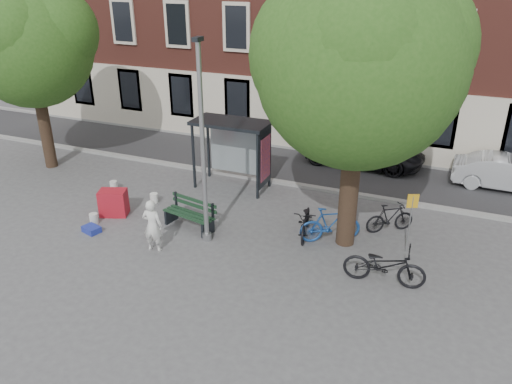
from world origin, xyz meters
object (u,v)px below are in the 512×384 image
Objects in this scene: bus_shelter at (242,140)px; bike_b at (330,224)px; car_dark at (364,148)px; red_stand at (114,203)px; bike_c at (306,221)px; notice_sign at (411,211)px; lamppost at (203,156)px; bench at (190,215)px; car_silver at (507,173)px; bike_a at (384,265)px; painter at (152,226)px; bike_d at (390,218)px.

bus_shelter is 5.12m from bike_b.
red_stand is at bearing 141.08° from car_dark.
notice_sign is at bearing -7.39° from bike_c.
lamppost is 6.22m from notice_sign.
bus_shelter is 5.12m from red_stand.
lamppost is 3.87m from bike_c.
bench is 0.49× the size of car_silver.
lamppost is at bearing -4.98° from red_stand.
bike_b is (-1.91, 1.65, 0.01)m from bike_a.
car_silver reaches higher than bike_a.
bike_b is 8.23m from car_silver.
bus_shelter reaches higher than notice_sign.
car_silver is at bearing 22.00° from bus_shelter.
bike_a is at bearing 158.22° from car_silver.
car_silver reaches higher than bike_b.
bench is 2.12× the size of red_stand.
notice_sign is at bearing 155.07° from car_silver.
red_stand is at bearing -38.17° from painter.
car_silver is (5.50, -0.55, -0.06)m from car_dark.
car_dark is at bearing 84.22° from car_silver.
bike_a is at bearing 4.87° from bench.
bike_d is 1.80× the size of red_stand.
car_dark is at bearing 10.34° from bike_a.
car_dark is (4.34, 9.53, -0.13)m from painter.
lamppost is 3.25× the size of notice_sign.
notice_sign is at bearing 16.25° from lamppost.
bike_a is 2.41× the size of red_stand.
bench is 6.37m from bike_a.
red_stand is (-9.18, 0.56, -0.12)m from bike_a.
bike_b is 6.99m from car_dark.
car_silver is (9.84, 8.98, -0.19)m from painter.
bike_d is 9.19m from red_stand.
bike_c reaches higher than bike_d.
bike_b is at bearing 141.36° from car_silver.
bus_shelter is at bearing 50.43° from red_stand.
painter is 13.33m from car_silver.
bike_c is (3.61, 0.96, 0.06)m from bench.
bench is 2.86m from red_stand.
notice_sign is at bearing -15.21° from bike_a.
lamppost is 2.57m from bench.
bus_shelter is 0.57× the size of car_dark.
car_silver is (5.93, 6.36, 0.14)m from bike_c.
bike_c is 8.69m from car_silver.
bike_b is (4.14, -2.69, -1.34)m from bus_shelter.
bus_shelter reaches higher than bike_c.
car_silver is (9.54, 7.32, 0.20)m from bench.
notice_sign reaches higher than bike_c.
bike_a is (6.33, -0.77, 0.14)m from bench.
lamppost is 2.14× the size of bus_shelter.
lamppost is 11.89m from car_silver.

